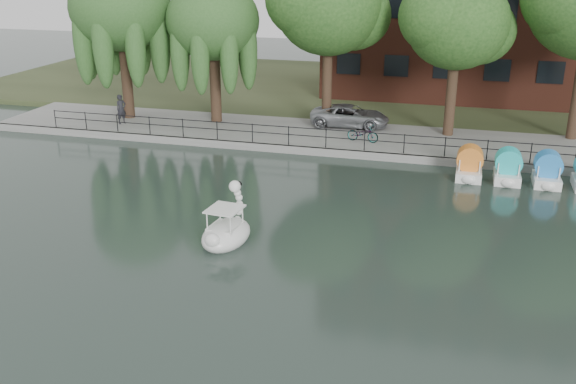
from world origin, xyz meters
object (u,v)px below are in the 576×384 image
at_px(bicycle, 363,132).
at_px(pedestrian, 121,107).
at_px(minivan, 350,114).
at_px(swan_boat, 227,230).

xyz_separation_m(bicycle, pedestrian, (-14.33, 0.11, 0.49)).
distance_m(minivan, pedestrian, 13.40).
distance_m(bicycle, pedestrian, 14.33).
xyz_separation_m(minivan, swan_boat, (-1.63, -16.03, -0.66)).
bearing_deg(bicycle, pedestrian, 99.07).
bearing_deg(pedestrian, bicycle, -61.69).
xyz_separation_m(pedestrian, swan_boat, (11.46, -13.15, -0.93)).
bearing_deg(pedestrian, minivan, -48.86).
bearing_deg(minivan, pedestrian, 100.99).
xyz_separation_m(minivan, bicycle, (1.24, -2.98, -0.22)).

